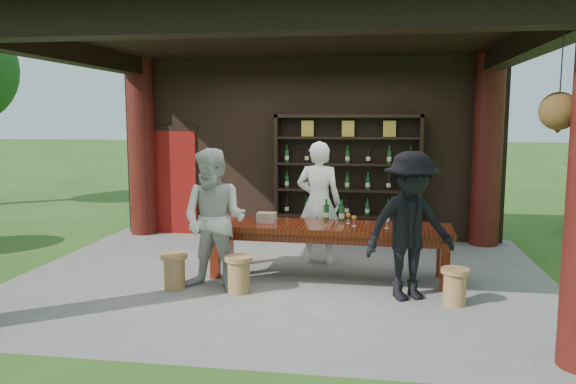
# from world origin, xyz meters

# --- Properties ---
(ground) EXTENTS (90.00, 90.00, 0.00)m
(ground) POSITION_xyz_m (0.00, 0.00, 0.00)
(ground) COLOR #2D5119
(ground) RESTS_ON ground
(pavilion) EXTENTS (7.50, 6.00, 3.60)m
(pavilion) POSITION_xyz_m (-0.01, 0.43, 2.13)
(pavilion) COLOR slate
(pavilion) RESTS_ON ground
(wine_shelf) EXTENTS (2.59, 0.39, 2.28)m
(wine_shelf) POSITION_xyz_m (0.75, 2.45, 1.14)
(wine_shelf) COLOR black
(wine_shelf) RESTS_ON ground
(tasting_table) EXTENTS (3.36, 0.97, 0.75)m
(tasting_table) POSITION_xyz_m (0.62, 0.08, 0.63)
(tasting_table) COLOR #501A0B
(tasting_table) RESTS_ON ground
(stool_near_left) EXTENTS (0.36, 0.36, 0.47)m
(stool_near_left) POSITION_xyz_m (-0.45, -0.79, 0.25)
(stool_near_left) COLOR olive
(stool_near_left) RESTS_ON ground
(stool_near_right) EXTENTS (0.34, 0.34, 0.44)m
(stool_near_right) POSITION_xyz_m (2.21, -0.85, 0.24)
(stool_near_right) COLOR olive
(stool_near_right) RESTS_ON ground
(stool_far_left) EXTENTS (0.35, 0.35, 0.46)m
(stool_far_left) POSITION_xyz_m (-1.32, -0.77, 0.25)
(stool_far_left) COLOR olive
(stool_far_left) RESTS_ON ground
(host) EXTENTS (0.73, 0.52, 1.87)m
(host) POSITION_xyz_m (0.40, 0.86, 0.93)
(host) COLOR white
(host) RESTS_ON ground
(guest_woman) EXTENTS (1.00, 0.84, 1.83)m
(guest_woman) POSITION_xyz_m (-0.79, -0.69, 0.92)
(guest_woman) COLOR beige
(guest_woman) RESTS_ON ground
(guest_man) EXTENTS (1.35, 1.12, 1.82)m
(guest_man) POSITION_xyz_m (1.68, -0.70, 0.91)
(guest_man) COLOR black
(guest_man) RESTS_ON ground
(table_bottles) EXTENTS (0.31, 0.14, 0.31)m
(table_bottles) POSITION_xyz_m (0.63, 0.40, 0.90)
(table_bottles) COLOR #194C1E
(table_bottles) RESTS_ON tasting_table
(table_glasses) EXTENTS (0.80, 0.35, 0.15)m
(table_glasses) POSITION_xyz_m (1.22, 0.07, 0.82)
(table_glasses) COLOR silver
(table_glasses) RESTS_ON tasting_table
(napkin_basket) EXTENTS (0.27, 0.19, 0.14)m
(napkin_basket) POSITION_xyz_m (-0.26, 0.10, 0.82)
(napkin_basket) COLOR #BF6672
(napkin_basket) RESTS_ON tasting_table
(shrubs) EXTENTS (18.12, 8.33, 1.36)m
(shrubs) POSITION_xyz_m (0.84, 0.22, 0.57)
(shrubs) COLOR #194C14
(shrubs) RESTS_ON ground
(trees) EXTENTS (21.34, 10.58, 4.80)m
(trees) POSITION_xyz_m (3.24, 2.03, 3.37)
(trees) COLOR #3F2819
(trees) RESTS_ON ground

